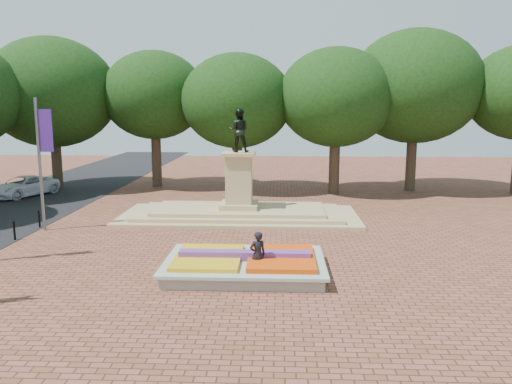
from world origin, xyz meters
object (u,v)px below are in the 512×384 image
Objects in this scene: monument at (239,203)px; pedestrian at (258,254)px; van at (23,186)px; flower_bed at (245,264)px.

monument is 7.71× the size of pedestrian.
pedestrian is (17.96, -16.79, 0.17)m from van.
pedestrian is at bearing -81.66° from monument.
flower_bed is 3.47× the size of pedestrian.
pedestrian is (1.53, -10.43, 0.03)m from monument.
flower_bed is at bearing -65.04° from pedestrian.
monument is at bearing 95.87° from flower_bed.
pedestrian is at bearing -21.63° from van.
pedestrian reaches higher than van.
monument reaches higher than van.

